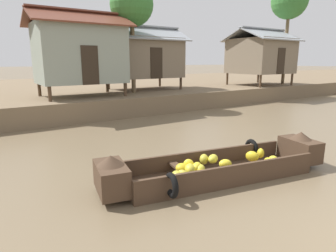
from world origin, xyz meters
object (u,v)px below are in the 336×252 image
(palm_tree_near, at_px, (290,1))
(palm_tree_mid, at_px, (132,5))
(fishing_skiff_distant, at_px, (210,93))
(stilt_house_mid_right, at_px, (144,57))
(stilt_house_right, at_px, (261,55))
(banana_boat, at_px, (218,166))
(stilt_house_mid_left, at_px, (80,52))

(palm_tree_near, bearing_deg, palm_tree_mid, 176.20)
(fishing_skiff_distant, xyz_separation_m, stilt_house_mid_right, (-6.10, -0.50, 2.70))
(stilt_house_right, bearing_deg, stilt_house_mid_right, 168.91)
(banana_boat, distance_m, stilt_house_right, 16.93)
(stilt_house_mid_left, bearing_deg, banana_boat, -89.93)
(palm_tree_near, bearing_deg, stilt_house_mid_right, 168.97)
(palm_tree_near, height_order, palm_tree_mid, palm_tree_near)
(stilt_house_mid_right, relative_size, stilt_house_right, 1.07)
(fishing_skiff_distant, height_order, stilt_house_mid_right, stilt_house_mid_right)
(banana_boat, bearing_deg, fishing_skiff_distant, 48.90)
(fishing_skiff_distant, bearing_deg, palm_tree_near, -27.61)
(fishing_skiff_distant, xyz_separation_m, stilt_house_right, (2.85, -2.25, 2.85))
(stilt_house_mid_right, relative_size, palm_tree_mid, 0.83)
(banana_boat, xyz_separation_m, palm_tree_near, (15.74, 9.45, 6.80))
(fishing_skiff_distant, height_order, palm_tree_mid, palm_tree_mid)
(fishing_skiff_distant, bearing_deg, stilt_house_mid_right, -175.33)
(stilt_house_right, bearing_deg, fishing_skiff_distant, 141.67)
(stilt_house_mid_left, height_order, stilt_house_right, stilt_house_mid_left)
(stilt_house_right, xyz_separation_m, palm_tree_near, (2.29, -0.44, 3.95))
(fishing_skiff_distant, height_order, stilt_house_mid_left, stilt_house_mid_left)
(fishing_skiff_distant, distance_m, palm_tree_near, 8.94)
(palm_tree_mid, bearing_deg, banana_boat, -106.34)
(palm_tree_near, distance_m, palm_tree_mid, 12.82)
(stilt_house_mid_left, distance_m, stilt_house_right, 13.46)
(stilt_house_mid_left, xyz_separation_m, palm_tree_near, (15.75, -0.72, 3.93))
(banana_boat, relative_size, palm_tree_mid, 0.98)
(stilt_house_mid_right, height_order, palm_tree_mid, palm_tree_mid)
(banana_boat, distance_m, stilt_house_mid_left, 10.56)
(banana_boat, relative_size, stilt_house_right, 1.25)
(stilt_house_mid_right, xyz_separation_m, palm_tree_near, (11.25, -2.19, 4.10))
(fishing_skiff_distant, bearing_deg, palm_tree_mid, -166.31)
(fishing_skiff_distant, bearing_deg, stilt_house_right, -38.33)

